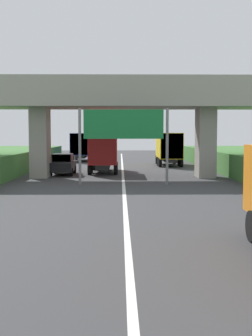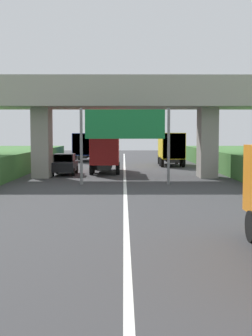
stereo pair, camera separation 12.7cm
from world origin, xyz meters
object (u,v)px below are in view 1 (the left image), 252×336
(truck_blue, at_px, (82,145))
(truck_yellow, at_px, (168,147))
(truck_red, at_px, (104,150))
(overhead_highway_sign, at_px, (124,129))
(car_black, at_px, (63,164))

(truck_blue, xyz_separation_m, truck_yellow, (9.84, -8.55, 0.00))
(truck_red, bearing_deg, truck_blue, 100.83)
(truck_blue, relative_size, truck_yellow, 1.00)
(truck_yellow, bearing_deg, truck_red, -126.59)
(overhead_highway_sign, relative_size, truck_red, 0.81)
(truck_red, bearing_deg, car_black, -144.98)
(truck_yellow, xyz_separation_m, car_black, (-9.76, -11.06, -1.08))
(car_black, bearing_deg, truck_yellow, 48.56)
(overhead_highway_sign, distance_m, truck_blue, 27.48)
(truck_blue, relative_size, car_black, 1.78)
(overhead_highway_sign, distance_m, car_black, 9.26)
(truck_yellow, xyz_separation_m, truck_red, (-6.52, -8.79, 0.00))
(overhead_highway_sign, xyz_separation_m, truck_red, (-1.64, 9.63, -1.72))
(truck_blue, bearing_deg, overhead_highway_sign, -79.58)
(overhead_highway_sign, height_order, truck_blue, overhead_highway_sign)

